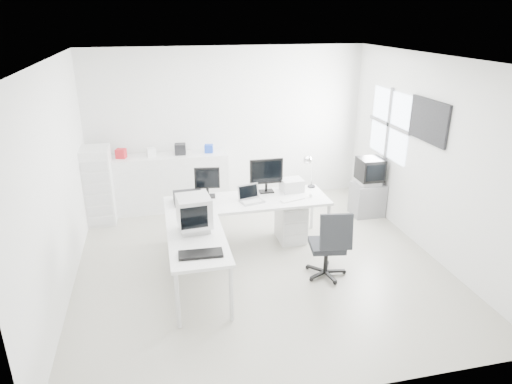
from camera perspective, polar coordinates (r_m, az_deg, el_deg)
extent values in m
cube|color=beige|center=(6.58, 0.39, -8.76)|extent=(5.00, 5.00, 0.01)
cube|color=white|center=(5.71, 0.46, 16.32)|extent=(5.00, 5.00, 0.01)
cube|color=silver|center=(8.36, -3.52, 8.20)|extent=(5.00, 0.02, 2.80)
cube|color=silver|center=(5.98, -23.62, 0.95)|extent=(0.02, 5.00, 2.80)
cube|color=silver|center=(6.98, 20.89, 4.13)|extent=(0.02, 5.00, 2.80)
cube|color=silver|center=(7.10, 4.39, -3.72)|extent=(0.40, 0.50, 0.60)
cube|color=black|center=(6.67, -8.46, -0.69)|extent=(0.42, 0.34, 0.15)
cube|color=silver|center=(6.72, 4.58, -0.93)|extent=(0.39, 0.22, 0.02)
sphere|color=silver|center=(6.85, 6.86, -0.41)|extent=(0.05, 0.05, 0.05)
cube|color=silver|center=(7.05, 4.50, 0.89)|extent=(0.34, 0.30, 0.19)
cube|color=black|center=(5.25, -6.93, -7.70)|extent=(0.51, 0.22, 0.03)
cube|color=slate|center=(8.19, 13.73, -0.89)|extent=(0.52, 0.43, 0.57)
cube|color=silver|center=(8.27, -10.58, 1.23)|extent=(2.02, 0.50, 1.01)
cube|color=#B41922|center=(8.11, -16.52, 4.63)|extent=(0.19, 0.18, 0.16)
cube|color=silver|center=(8.09, -12.98, 4.88)|extent=(0.17, 0.16, 0.14)
cube|color=black|center=(8.09, -9.45, 5.31)|extent=(0.20, 0.19, 0.19)
cube|color=#183BAD|center=(8.14, -5.91, 5.42)|extent=(0.17, 0.16, 0.14)
cylinder|color=silver|center=(8.17, -18.63, 4.73)|extent=(0.07, 0.07, 0.22)
cube|color=silver|center=(8.00, -19.04, 0.77)|extent=(0.45, 0.54, 1.29)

